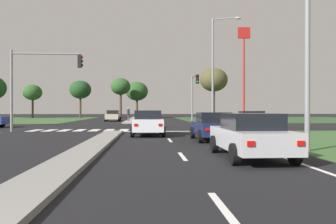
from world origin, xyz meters
The scene contains 35 objects.
ground_plane centered at (0.00, 30.00, 0.00)m, with size 200.00×200.00×0.00m, color black.
grass_verge_far_right centered at (25.50, 54.50, 0.00)m, with size 35.00×35.00×0.01m, color #2D4C28.
median_island_near centered at (0.00, 11.00, 0.07)m, with size 1.20×22.00×0.14m, color gray.
median_island_far centered at (0.00, 55.00, 0.07)m, with size 1.20×36.00×0.14m, color gray.
lane_dash_near centered at (3.50, 3.81, 0.01)m, with size 0.14×2.00×0.01m, color silver.
lane_dash_second centered at (3.50, 9.81, 0.01)m, with size 0.14×2.00×0.01m, color silver.
lane_dash_third centered at (3.50, 15.81, 0.01)m, with size 0.14×2.00×0.01m, color silver.
lane_dash_fourth centered at (3.50, 21.81, 0.01)m, with size 0.14×2.00×0.01m, color silver.
lane_dash_fifth centered at (3.50, 27.81, 0.01)m, with size 0.14×2.00×0.01m, color silver.
edge_line_right centered at (6.85, 12.00, 0.01)m, with size 0.14×24.00×0.01m, color silver.
stop_bar_near centered at (3.80, 23.00, 0.01)m, with size 6.40×0.50×0.01m, color silver.
crosswalk_bar_near centered at (-6.40, 24.80, 0.01)m, with size 0.70×2.80×0.01m, color silver.
crosswalk_bar_second centered at (-5.25, 24.80, 0.01)m, with size 0.70×2.80×0.01m, color silver.
crosswalk_bar_third centered at (-4.10, 24.80, 0.01)m, with size 0.70×2.80×0.01m, color silver.
crosswalk_bar_fourth centered at (-2.95, 24.80, 0.01)m, with size 0.70×2.80×0.01m, color silver.
crosswalk_bar_fifth centered at (-1.80, 24.80, 0.01)m, with size 0.70×2.80×0.01m, color silver.
crosswalk_bar_sixth centered at (-0.65, 24.80, 0.01)m, with size 0.70×2.80×0.01m, color silver.
crosswalk_bar_seventh centered at (0.50, 24.80, 0.01)m, with size 0.70×2.80×0.01m, color silver.
crosswalk_bar_eighth centered at (1.65, 24.80, 0.01)m, with size 0.70×2.80×0.01m, color silver.
car_maroon_near centered at (12.34, 29.90, 0.77)m, with size 4.63×2.09×1.50m.
car_silver_second centered at (5.70, 9.30, 0.76)m, with size 2.01×4.47×1.49m.
car_white_third centered at (2.36, 19.19, 0.80)m, with size 2.03×4.14×1.57m.
car_navy_fifth centered at (5.74, 15.61, 0.76)m, with size 1.96×4.17×1.48m.
car_beige_sixth centered at (-2.44, 45.62, 0.79)m, with size 2.03×4.28×1.55m.
traffic_signal_near_left centered at (-5.74, 23.40, 4.15)m, with size 5.28×0.32×6.00m.
traffic_signal_far_right centered at (7.60, 35.10, 3.84)m, with size 0.32×4.21×5.61m.
street_lamp_near centered at (8.49, 10.78, 5.56)m, with size 0.56×2.16×10.03m.
street_lamp_second centered at (8.70, 29.05, 5.68)m, with size 2.54×1.23×10.18m.
pedestrian_at_median centered at (-0.15, 43.14, 1.22)m, with size 0.34×0.34×1.78m.
fastfood_pole_sign centered at (16.51, 45.85, 9.80)m, with size 1.80×0.40×13.67m.
treeline_second centered at (-20.35, 65.79, 5.05)m, with size 3.64×3.64×6.64m.
treeline_third centered at (-10.55, 63.67, 5.53)m, with size 4.15×4.15×7.33m.
treeline_fourth centered at (0.37, 65.62, 5.37)m, with size 4.49×4.49×7.31m.
treeline_fifth centered at (-2.52, 60.63, 5.93)m, with size 3.68×3.68×7.57m.
treeline_sixth centered at (15.78, 63.73, 7.59)m, with size 5.51×5.51×9.97m.
Camera 1 is at (2.26, -1.42, 1.60)m, focal length 35.20 mm.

